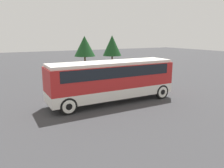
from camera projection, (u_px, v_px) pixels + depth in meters
name	position (u px, v px, depth m)	size (l,w,h in m)	color
ground_plane	(112.00, 102.00, 17.27)	(120.00, 120.00, 0.00)	#38383A
tour_bus	(113.00, 78.00, 16.90)	(10.00, 2.62, 3.20)	silver
parked_car_near	(104.00, 78.00, 22.97)	(4.36, 1.84, 1.40)	#BCBCC1
parked_car_mid	(100.00, 74.00, 25.75)	(4.31, 1.83, 1.31)	maroon
tree_left	(112.00, 46.00, 40.67)	(3.50, 3.50, 5.19)	brown
tree_center	(85.00, 46.00, 34.87)	(3.36, 3.36, 5.08)	brown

